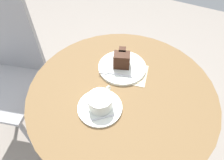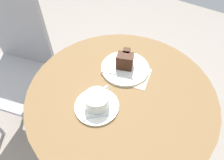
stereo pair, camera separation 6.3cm
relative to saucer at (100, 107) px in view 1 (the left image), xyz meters
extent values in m
cube|color=gray|center=(0.11, -0.04, -0.69)|extent=(4.40, 4.40, 0.01)
cylinder|color=brown|center=(0.11, -0.04, -0.02)|extent=(0.76, 0.76, 0.03)
cylinder|color=silver|center=(0.11, -0.04, -0.35)|extent=(0.07, 0.07, 0.63)
cylinder|color=silver|center=(0.11, -0.04, -0.68)|extent=(0.34, 0.34, 0.02)
cylinder|color=silver|center=(0.00, 0.00, 0.00)|extent=(0.17, 0.17, 0.01)
cylinder|color=silver|center=(0.00, 0.00, 0.03)|extent=(0.09, 0.09, 0.06)
cylinder|color=#D6B789|center=(0.00, 0.00, 0.06)|extent=(0.08, 0.08, 0.00)
torus|color=silver|center=(0.06, 0.00, 0.03)|extent=(0.05, 0.01, 0.05)
cube|color=silver|center=(-0.04, -0.03, 0.01)|extent=(0.06, 0.06, 0.00)
ellipsoid|color=silver|center=(-0.07, 0.00, 0.01)|extent=(0.02, 0.02, 0.00)
cylinder|color=silver|center=(0.23, 0.02, 0.00)|extent=(0.21, 0.21, 0.01)
cube|color=#422619|center=(0.23, 0.02, 0.02)|extent=(0.08, 0.08, 0.02)
cube|color=#422619|center=(0.27, 0.03, 0.02)|extent=(0.05, 0.04, 0.02)
cube|color=#381C0F|center=(0.23, 0.02, 0.03)|extent=(0.08, 0.08, 0.01)
cube|color=#381C0F|center=(0.27, 0.03, 0.03)|extent=(0.05, 0.04, 0.01)
cube|color=#422619|center=(0.23, 0.02, 0.05)|extent=(0.08, 0.08, 0.02)
cube|color=#422619|center=(0.27, 0.03, 0.05)|extent=(0.05, 0.04, 0.02)
cube|color=#381C0F|center=(0.23, 0.02, 0.07)|extent=(0.08, 0.08, 0.01)
cube|color=#381C0F|center=(0.27, 0.03, 0.07)|extent=(0.05, 0.04, 0.01)
cube|color=#381C0F|center=(0.21, 0.01, 0.04)|extent=(0.03, 0.07, 0.07)
cube|color=silver|center=(0.18, 0.00, 0.01)|extent=(0.03, 0.11, 0.00)
cube|color=silver|center=(0.16, 0.07, 0.01)|extent=(0.03, 0.04, 0.00)
cube|color=beige|center=(0.22, -0.03, 0.00)|extent=(0.15, 0.15, 0.00)
cube|color=beige|center=(0.21, -0.02, 0.00)|extent=(0.15, 0.15, 0.00)
cylinder|color=#9E9EA3|center=(-0.12, 0.40, -0.46)|extent=(0.02, 0.02, 0.46)
cylinder|color=#9E9EA3|center=(0.10, 0.80, -0.46)|extent=(0.02, 0.02, 0.46)
cylinder|color=#9E9EA3|center=(0.19, 0.49, -0.46)|extent=(0.02, 0.02, 0.46)
cube|color=#9E9EA3|center=(-0.01, 0.60, -0.22)|extent=(0.47, 0.47, 0.02)
cube|color=#9E9EA3|center=(0.16, 0.65, 0.03)|extent=(0.12, 0.35, 0.48)
camera|label=1|loc=(-0.35, -0.23, 0.63)|focal=32.00mm
camera|label=2|loc=(-0.31, -0.28, 0.63)|focal=32.00mm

